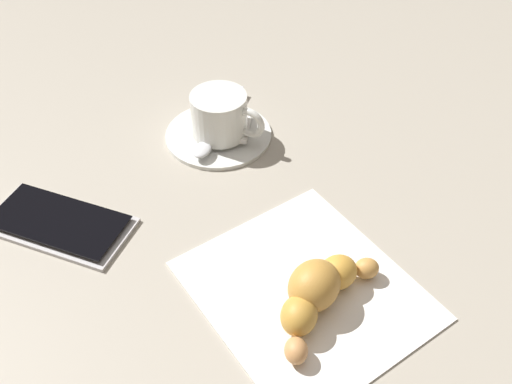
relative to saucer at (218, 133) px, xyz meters
name	(u,v)px	position (x,y,z in m)	size (l,w,h in m)	color
ground_plane	(241,194)	(-0.09, 0.04, 0.00)	(1.80, 1.80, 0.00)	#A69E8E
saucer	(218,133)	(0.00, 0.00, 0.00)	(0.12, 0.12, 0.01)	silver
espresso_cup	(220,114)	(-0.01, 0.00, 0.03)	(0.08, 0.06, 0.05)	silver
teaspoon	(213,131)	(0.00, 0.01, 0.01)	(0.09, 0.13, 0.01)	silver
sugar_packet	(241,126)	(-0.01, -0.02, 0.01)	(0.06, 0.02, 0.01)	white
napkin	(305,290)	(-0.22, 0.07, 0.00)	(0.19, 0.17, 0.00)	white
croissant	(318,291)	(-0.24, 0.07, 0.02)	(0.07, 0.13, 0.04)	#C98F46
cell_phone	(59,223)	(-0.02, 0.20, 0.00)	(0.15, 0.13, 0.01)	#BCB9BA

